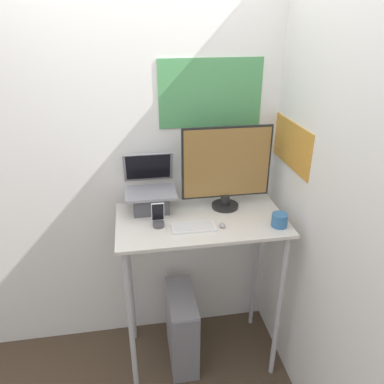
{
  "coord_description": "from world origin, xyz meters",
  "views": [
    {
      "loc": [
        -0.37,
        -1.64,
        2.22
      ],
      "look_at": [
        -0.05,
        0.28,
        1.3
      ],
      "focal_mm": 35.0,
      "sensor_mm": 36.0,
      "label": 1
    }
  ],
  "objects": [
    {
      "name": "keyboard",
      "position": [
        -0.06,
        0.17,
        1.13
      ],
      "size": [
        0.25,
        0.11,
        0.02
      ],
      "color": "white",
      "rests_on": "desk"
    },
    {
      "name": "monitor",
      "position": [
        0.18,
        0.4,
        1.38
      ],
      "size": [
        0.55,
        0.17,
        0.52
      ],
      "color": "black",
      "rests_on": "desk"
    },
    {
      "name": "mug",
      "position": [
        0.43,
        0.12,
        1.16
      ],
      "size": [
        0.09,
        0.09,
        0.08
      ],
      "color": "#336699",
      "rests_on": "desk"
    },
    {
      "name": "laptop",
      "position": [
        -0.29,
        0.44,
        1.22
      ],
      "size": [
        0.31,
        0.31,
        0.34
      ],
      "color": "#4C4C51",
      "rests_on": "desk"
    },
    {
      "name": "wall_back",
      "position": [
        0.0,
        0.64,
        1.3
      ],
      "size": [
        6.0,
        0.06,
        2.6
      ],
      "color": "white",
      "rests_on": "ground_plane"
    },
    {
      "name": "mouse",
      "position": [
        0.1,
        0.16,
        1.13
      ],
      "size": [
        0.03,
        0.05,
        0.02
      ],
      "color": "#99999E",
      "rests_on": "desk"
    },
    {
      "name": "wall_side_right",
      "position": [
        0.59,
        0.0,
        1.3
      ],
      "size": [
        0.06,
        6.0,
        2.6
      ],
      "color": "white",
      "rests_on": "ground_plane"
    },
    {
      "name": "desk",
      "position": [
        0.0,
        0.28,
        0.94
      ],
      "size": [
        1.01,
        0.56,
        1.12
      ],
      "color": "beige",
      "rests_on": "ground_plane"
    },
    {
      "name": "cell_phone",
      "position": [
        -0.26,
        0.23,
        1.17
      ],
      "size": [
        0.07,
        0.07,
        0.15
      ],
      "color": "#4C4C51",
      "rests_on": "desk"
    },
    {
      "name": "computer_tower",
      "position": [
        -0.13,
        0.28,
        0.27
      ],
      "size": [
        0.18,
        0.45,
        0.55
      ],
      "color": "gray",
      "rests_on": "ground_plane"
    }
  ]
}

